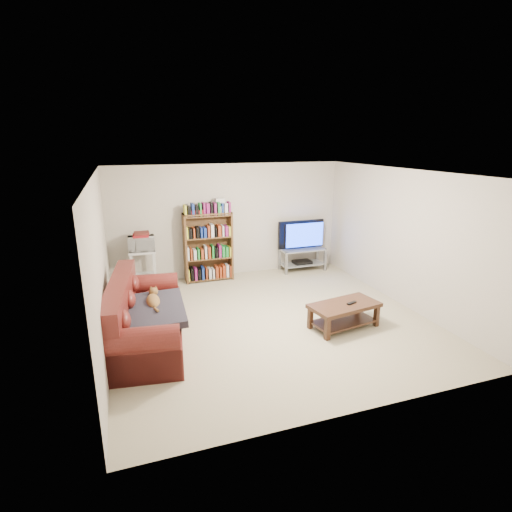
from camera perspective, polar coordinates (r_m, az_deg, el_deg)
name	(u,v)px	position (r m, az deg, el deg)	size (l,w,h in m)	color
floor	(269,320)	(6.70, 1.94, -9.07)	(5.00, 5.00, 0.00)	#C2B590
ceiling	(271,172)	(6.08, 2.15, 11.84)	(5.00, 5.00, 0.00)	white
wall_back	(229,221)	(8.60, -3.89, 5.06)	(5.00, 5.00, 0.00)	beige
wall_front	(358,313)	(4.18, 14.40, -7.83)	(5.00, 5.00, 0.00)	beige
wall_left	(101,265)	(5.91, -21.27, -1.27)	(5.00, 5.00, 0.00)	beige
wall_right	(402,238)	(7.52, 20.17, 2.44)	(5.00, 5.00, 0.00)	beige
sofa	(141,322)	(6.10, -16.10, -8.98)	(1.24, 2.35, 0.96)	maroon
blanket	(153,310)	(5.85, -14.52, -7.54)	(0.87, 1.12, 0.10)	#292630
cat	(153,301)	(6.02, -14.48, -6.24)	(0.24, 0.61, 0.18)	brown
coffee_table	(344,311)	(6.49, 12.46, -7.66)	(1.18, 0.72, 0.40)	#3D2315
remote	(352,303)	(6.46, 13.50, -6.54)	(0.18, 0.05, 0.02)	black
tv_stand	(302,256)	(9.11, 6.63, 0.07)	(1.01, 0.46, 0.51)	#999EA3
television	(303,235)	(8.99, 6.73, 3.00)	(1.09, 0.14, 0.63)	black
dvd_player	(302,262)	(9.15, 6.60, -0.85)	(0.41, 0.28, 0.06)	black
bookshelf	(208,246)	(8.35, -6.83, 1.42)	(1.00, 0.32, 1.44)	brown
shelf_clutter	(212,207)	(8.22, -6.36, 6.92)	(0.73, 0.22, 0.28)	silver
microwave_stand	(143,265)	(8.12, -15.82, -1.20)	(0.52, 0.38, 0.81)	silver
microwave	(141,244)	(8.01, -16.06, 1.71)	(0.50, 0.34, 0.27)	silver
game_boxes	(141,235)	(7.97, -16.15, 2.84)	(0.29, 0.26, 0.05)	maroon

